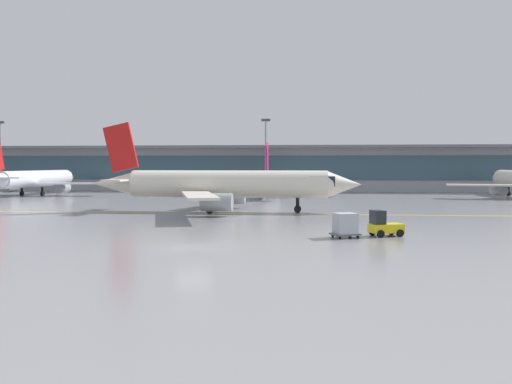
% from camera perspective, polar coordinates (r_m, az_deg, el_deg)
% --- Properties ---
extents(ground_plane, '(400.00, 400.00, 0.00)m').
position_cam_1_polar(ground_plane, '(39.41, -6.37, -5.59)').
color(ground_plane, gray).
extents(taxiway_centreline_stripe, '(110.00, 0.70, 0.01)m').
position_cam_1_polar(taxiway_centreline_stripe, '(65.36, -3.03, -2.19)').
color(taxiway_centreline_stripe, yellow).
rests_on(taxiway_centreline_stripe, ground_plane).
extents(terminal_concourse, '(169.67, 11.00, 9.60)m').
position_cam_1_polar(terminal_concourse, '(120.96, 1.90, 2.49)').
color(terminal_concourse, '#9EA3A8').
rests_on(terminal_concourse, ground_plane).
extents(gate_airplane_0, '(27.76, 29.89, 9.90)m').
position_cam_1_polar(gate_airplane_0, '(110.11, -21.50, 1.23)').
color(gate_airplane_0, silver).
rests_on(gate_airplane_0, ground_plane).
extents(gate_airplane_1, '(25.63, 27.49, 9.13)m').
position_cam_1_polar(gate_airplane_1, '(98.60, 1.56, 1.12)').
color(gate_airplane_1, silver).
rests_on(gate_airplane_1, ground_plane).
extents(taxiing_regional_jet, '(32.69, 30.51, 10.86)m').
position_cam_1_polar(taxiing_regional_jet, '(67.19, -3.14, 0.73)').
color(taxiing_regional_jet, silver).
rests_on(taxiing_regional_jet, ground_plane).
extents(baggage_tug, '(2.93, 2.33, 2.10)m').
position_cam_1_polar(baggage_tug, '(45.96, 12.87, -3.31)').
color(baggage_tug, yellow).
rests_on(baggage_tug, ground_plane).
extents(cargo_dolly_lead, '(2.53, 2.24, 1.94)m').
position_cam_1_polar(cargo_dolly_lead, '(44.50, 9.07, -3.27)').
color(cargo_dolly_lead, '#595B60').
rests_on(cargo_dolly_lead, ground_plane).
extents(apron_light_mast_0, '(1.80, 0.36, 14.87)m').
position_cam_1_polar(apron_light_mast_0, '(131.79, -24.55, 3.66)').
color(apron_light_mast_0, gray).
rests_on(apron_light_mast_0, ground_plane).
extents(apron_light_mast_1, '(1.80, 0.36, 14.90)m').
position_cam_1_polar(apron_light_mast_1, '(114.07, 1.00, 4.08)').
color(apron_light_mast_1, gray).
rests_on(apron_light_mast_1, ground_plane).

